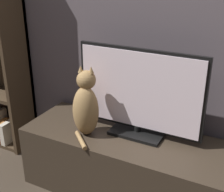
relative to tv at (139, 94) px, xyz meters
name	(u,v)px	position (x,y,z in m)	size (l,w,h in m)	color
tv_stand	(139,168)	(0.05, -0.07, -0.50)	(1.56, 0.50, 0.44)	#33281E
tv	(139,94)	(0.00, 0.00, 0.00)	(0.82, 0.21, 0.57)	black
cat	(86,106)	(-0.30, -0.15, -0.08)	(0.20, 0.29, 0.46)	#997547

